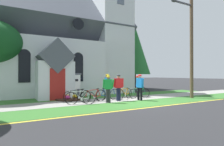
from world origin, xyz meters
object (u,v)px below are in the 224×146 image
object	(u,v)px
cyclist_in_blue_jersey	(107,84)
utility_pole	(191,28)
church_sign	(68,82)
roadside_conifer	(134,49)
bicycle_yellow	(80,98)
cyclist_in_yellow_jersey	(140,85)
bicycle_white	(78,96)
bicycle_red	(140,93)
cyclist_in_red_jersey	(119,85)
bicycle_blue	(93,96)
bicycle_silver	(108,94)
cyclist_in_green_jersey	(137,84)
bicycle_green	(125,94)
cyclist_in_white_jersey	(108,87)

from	to	relation	value
cyclist_in_blue_jersey	utility_pole	bearing A→B (deg)	-25.88
church_sign	roadside_conifer	xyz separation A→B (m)	(9.57, 5.34, 3.59)
bicycle_yellow	cyclist_in_yellow_jersey	xyz separation A→B (m)	(3.94, -0.38, 0.62)
bicycle_white	bicycle_yellow	bearing A→B (deg)	-99.96
cyclist_in_blue_jersey	utility_pole	size ratio (longest dim) A/B	0.19
bicycle_red	cyclist_in_yellow_jersey	xyz separation A→B (m)	(-0.74, -0.97, 0.64)
cyclist_in_yellow_jersey	cyclist_in_red_jersey	bearing A→B (deg)	160.67
church_sign	bicycle_blue	bearing A→B (deg)	-65.50
bicycle_silver	cyclist_in_green_jersey	bearing A→B (deg)	12.95
bicycle_red	cyclist_in_green_jersey	xyz separation A→B (m)	(0.43, 0.82, 0.57)
cyclist_in_green_jersey	bicycle_green	bearing A→B (deg)	-157.64
bicycle_silver	cyclist_in_blue_jersey	world-z (taller)	cyclist_in_blue_jersey
utility_pole	cyclist_in_white_jersey	bearing A→B (deg)	171.40
church_sign	cyclist_in_yellow_jersey	xyz separation A→B (m)	(3.89, -2.97, -0.17)
bicycle_yellow	roadside_conifer	size ratio (longest dim) A/B	0.21
bicycle_white	church_sign	bearing A→B (deg)	94.65
bicycle_silver	roadside_conifer	size ratio (longest dim) A/B	0.23
church_sign	bicycle_silver	bearing A→B (deg)	-41.48
cyclist_in_green_jersey	cyclist_in_white_jersey	world-z (taller)	cyclist_in_white_jersey
bicycle_blue	cyclist_in_red_jersey	bearing A→B (deg)	-13.96
cyclist_in_blue_jersey	bicycle_red	bearing A→B (deg)	-20.86
roadside_conifer	bicycle_red	bearing A→B (deg)	-123.96
bicycle_green	cyclist_in_red_jersey	bearing A→B (deg)	-144.22
bicycle_white	cyclist_in_blue_jersey	bearing A→B (deg)	9.58
bicycle_red	bicycle_white	bearing A→B (deg)	174.38
bicycle_silver	cyclist_in_white_jersey	size ratio (longest dim) A/B	1.09
bicycle_white	cyclist_in_white_jersey	distance (m)	2.05
bicycle_silver	roadside_conifer	distance (m)	11.26
cyclist_in_white_jersey	cyclist_in_yellow_jersey	world-z (taller)	cyclist_in_yellow_jersey
bicycle_green	bicycle_yellow	bearing A→B (deg)	-167.99
cyclist_in_red_jersey	utility_pole	bearing A→B (deg)	-13.68
bicycle_yellow	bicycle_blue	distance (m)	1.12
bicycle_yellow	bicycle_green	xyz separation A→B (m)	(3.51, 0.75, -0.01)
bicycle_red	roadside_conifer	world-z (taller)	roadside_conifer
cyclist_in_yellow_jersey	roadside_conifer	xyz separation A→B (m)	(5.69, 8.31, 3.76)
cyclist_in_blue_jersey	cyclist_in_white_jersey	bearing A→B (deg)	-116.56
bicycle_yellow	utility_pole	world-z (taller)	utility_pole
church_sign	bicycle_yellow	bearing A→B (deg)	-91.23
bicycle_blue	cyclist_in_white_jersey	distance (m)	1.13
bicycle_blue	cyclist_in_green_jersey	size ratio (longest dim) A/B	1.12
church_sign	bicycle_silver	size ratio (longest dim) A/B	1.02
cyclist_in_white_jersey	cyclist_in_blue_jersey	world-z (taller)	cyclist_in_blue_jersey
cyclist_in_yellow_jersey	cyclist_in_blue_jersey	xyz separation A→B (m)	(-1.45, 1.81, 0.02)
bicycle_yellow	cyclist_in_white_jersey	bearing A→B (deg)	-8.89
cyclist_in_green_jersey	roadside_conifer	distance (m)	8.81
cyclist_in_blue_jersey	bicycle_blue	bearing A→B (deg)	-147.53
church_sign	cyclist_in_white_jersey	xyz separation A→B (m)	(1.60, -2.85, -0.21)
church_sign	utility_pole	size ratio (longest dim) A/B	0.20
bicycle_white	cyclist_in_red_jersey	world-z (taller)	cyclist_in_red_jersey
bicycle_silver	bicycle_white	world-z (taller)	same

